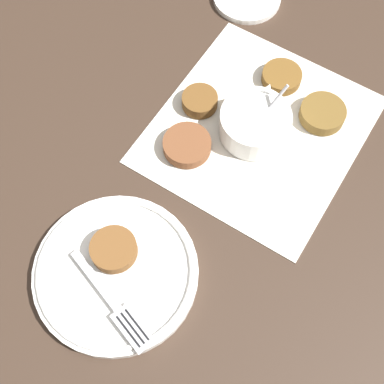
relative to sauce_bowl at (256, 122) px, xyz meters
name	(u,v)px	position (x,y,z in m)	size (l,w,h in m)	color
ground_plane	(249,131)	(0.00, 0.01, -0.02)	(4.00, 4.00, 0.00)	#38281E
napkin	(258,129)	(0.00, -0.01, -0.02)	(0.39, 0.36, 0.00)	silver
sauce_bowl	(256,122)	(0.00, 0.00, 0.00)	(0.12, 0.11, 0.08)	white
fritter_0	(322,113)	(0.06, -0.09, -0.01)	(0.07, 0.07, 0.02)	brown
fritter_1	(200,101)	(0.01, 0.10, -0.01)	(0.06, 0.06, 0.02)	brown
fritter_2	(282,77)	(0.11, -0.01, -0.01)	(0.07, 0.07, 0.02)	brown
fritter_3	(187,145)	(-0.07, 0.09, -0.01)	(0.08, 0.08, 0.02)	brown
serving_plate	(116,272)	(-0.30, 0.10, -0.01)	(0.23, 0.23, 0.02)	white
fritter_on_plate	(114,249)	(-0.28, 0.11, 0.01)	(0.07, 0.07, 0.02)	brown
fork	(118,309)	(-0.35, 0.07, 0.00)	(0.10, 0.16, 0.00)	silver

